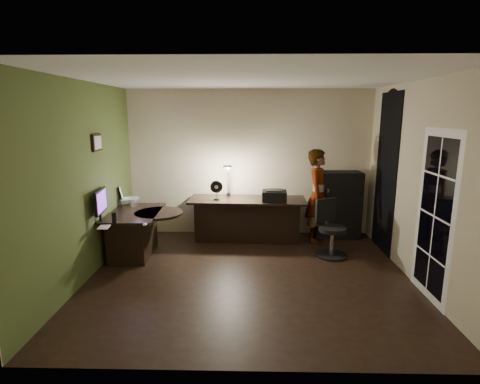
{
  "coord_description": "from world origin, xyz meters",
  "views": [
    {
      "loc": [
        -0.01,
        -4.95,
        2.27
      ],
      "look_at": [
        -0.15,
        1.05,
        1.0
      ],
      "focal_mm": 28.0,
      "sensor_mm": 36.0,
      "label": 1
    }
  ],
  "objects_px": {
    "desk_left": "(136,233)",
    "monitor": "(100,210)",
    "office_chair": "(333,229)",
    "person": "(318,196)",
    "cabinet": "(337,205)",
    "desk_right": "(247,220)"
  },
  "relations": [
    {
      "from": "monitor",
      "to": "person",
      "type": "height_order",
      "value": "person"
    },
    {
      "from": "desk_right",
      "to": "office_chair",
      "type": "relative_size",
      "value": 2.27
    },
    {
      "from": "cabinet",
      "to": "office_chair",
      "type": "bearing_deg",
      "value": -108.23
    },
    {
      "from": "desk_right",
      "to": "office_chair",
      "type": "height_order",
      "value": "office_chair"
    },
    {
      "from": "desk_left",
      "to": "cabinet",
      "type": "xyz_separation_m",
      "value": [
        3.45,
        0.96,
        0.26
      ]
    },
    {
      "from": "desk_left",
      "to": "monitor",
      "type": "relative_size",
      "value": 2.31
    },
    {
      "from": "cabinet",
      "to": "person",
      "type": "xyz_separation_m",
      "value": [
        -0.4,
        -0.19,
        0.21
      ]
    },
    {
      "from": "desk_left",
      "to": "office_chair",
      "type": "xyz_separation_m",
      "value": [
        3.17,
        0.0,
        0.1
      ]
    },
    {
      "from": "desk_left",
      "to": "cabinet",
      "type": "distance_m",
      "value": 3.59
    },
    {
      "from": "office_chair",
      "to": "desk_right",
      "type": "bearing_deg",
      "value": 128.25
    },
    {
      "from": "desk_right",
      "to": "cabinet",
      "type": "xyz_separation_m",
      "value": [
        1.65,
        0.23,
        0.23
      ]
    },
    {
      "from": "desk_left",
      "to": "person",
      "type": "distance_m",
      "value": 3.18
    },
    {
      "from": "desk_right",
      "to": "office_chair",
      "type": "xyz_separation_m",
      "value": [
        1.37,
        -0.73,
        0.07
      ]
    },
    {
      "from": "desk_right",
      "to": "person",
      "type": "height_order",
      "value": "person"
    },
    {
      "from": "person",
      "to": "desk_right",
      "type": "bearing_deg",
      "value": 111.79
    },
    {
      "from": "office_chair",
      "to": "person",
      "type": "bearing_deg",
      "value": 74.81
    },
    {
      "from": "office_chair",
      "to": "monitor",
      "type": "bearing_deg",
      "value": 164.77
    },
    {
      "from": "desk_left",
      "to": "monitor",
      "type": "bearing_deg",
      "value": -126.12
    },
    {
      "from": "monitor",
      "to": "cabinet",
      "type": "bearing_deg",
      "value": 13.83
    },
    {
      "from": "monitor",
      "to": "office_chair",
      "type": "height_order",
      "value": "monitor"
    },
    {
      "from": "desk_left",
      "to": "monitor",
      "type": "height_order",
      "value": "monitor"
    },
    {
      "from": "person",
      "to": "monitor",
      "type": "bearing_deg",
      "value": 130.7
    }
  ]
}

